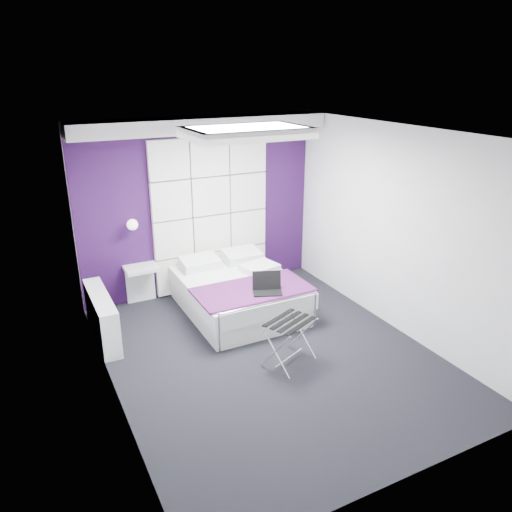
# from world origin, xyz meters

# --- Properties ---
(floor) EXTENTS (4.40, 4.40, 0.00)m
(floor) POSITION_xyz_m (0.00, 0.00, 0.00)
(floor) COLOR black
(floor) RESTS_ON ground
(ceiling) EXTENTS (4.40, 4.40, 0.00)m
(ceiling) POSITION_xyz_m (0.00, 0.00, 2.60)
(ceiling) COLOR white
(ceiling) RESTS_ON wall_back
(wall_back) EXTENTS (3.60, 0.00, 3.60)m
(wall_back) POSITION_xyz_m (0.00, 2.20, 1.30)
(wall_back) COLOR silver
(wall_back) RESTS_ON floor
(wall_left) EXTENTS (0.00, 4.40, 4.40)m
(wall_left) POSITION_xyz_m (-1.80, 0.00, 1.30)
(wall_left) COLOR silver
(wall_left) RESTS_ON floor
(wall_right) EXTENTS (0.00, 4.40, 4.40)m
(wall_right) POSITION_xyz_m (1.80, 0.00, 1.30)
(wall_right) COLOR silver
(wall_right) RESTS_ON floor
(accent_wall) EXTENTS (3.58, 0.02, 2.58)m
(accent_wall) POSITION_xyz_m (0.00, 2.19, 1.30)
(accent_wall) COLOR #2C0E3C
(accent_wall) RESTS_ON wall_back
(soffit) EXTENTS (3.58, 0.50, 0.20)m
(soffit) POSITION_xyz_m (0.00, 1.95, 2.50)
(soffit) COLOR silver
(soffit) RESTS_ON wall_back
(headboard) EXTENTS (1.80, 0.08, 2.30)m
(headboard) POSITION_xyz_m (0.15, 2.14, 1.17)
(headboard) COLOR white
(headboard) RESTS_ON wall_back
(skylight) EXTENTS (1.36, 0.86, 0.12)m
(skylight) POSITION_xyz_m (0.00, 0.60, 2.55)
(skylight) COLOR white
(skylight) RESTS_ON ceiling
(wall_lamp) EXTENTS (0.15, 0.15, 0.15)m
(wall_lamp) POSITION_xyz_m (-1.05, 2.06, 1.22)
(wall_lamp) COLOR white
(wall_lamp) RESTS_ON wall_back
(radiator) EXTENTS (0.22, 1.20, 0.60)m
(radiator) POSITION_xyz_m (-1.69, 1.30, 0.30)
(radiator) COLOR silver
(radiator) RESTS_ON floor
(bed) EXTENTS (1.51, 1.81, 0.65)m
(bed) POSITION_xyz_m (0.16, 1.23, 0.27)
(bed) COLOR silver
(bed) RESTS_ON floor
(nightstand) EXTENTS (0.46, 0.36, 0.05)m
(nightstand) POSITION_xyz_m (-0.98, 2.02, 0.57)
(nightstand) COLOR silver
(nightstand) RESTS_ON wall_back
(luggage_rack) EXTENTS (0.55, 0.40, 0.54)m
(luggage_rack) POSITION_xyz_m (0.12, -0.24, 0.27)
(luggage_rack) COLOR silver
(luggage_rack) RESTS_ON floor
(laptop) EXTENTS (0.37, 0.26, 0.26)m
(laptop) POSITION_xyz_m (0.28, 0.64, 0.57)
(laptop) COLOR black
(laptop) RESTS_ON bed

